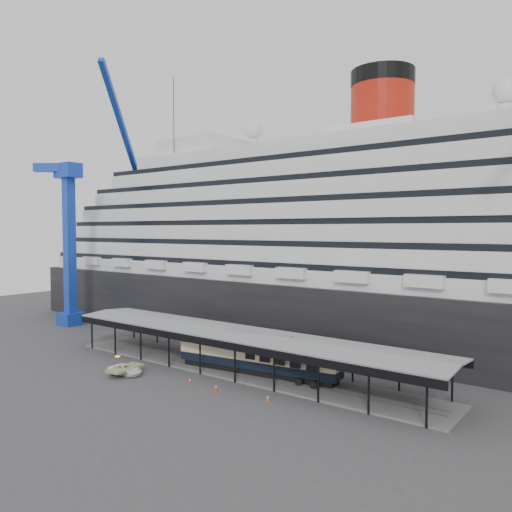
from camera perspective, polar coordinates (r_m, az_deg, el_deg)
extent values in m
plane|color=#3B3B3E|center=(63.46, -5.03, -13.92)|extent=(200.00, 200.00, 0.00)
cube|color=black|center=(88.15, 9.13, -5.82)|extent=(130.00, 30.00, 10.00)
cylinder|color=#B01D0E|center=(85.79, 14.22, 15.66)|extent=(10.00, 10.00, 9.00)
cylinder|color=black|center=(87.10, 14.27, 19.03)|extent=(10.10, 10.10, 2.50)
sphere|color=silver|center=(98.75, -0.27, 14.23)|extent=(3.60, 3.60, 3.60)
sphere|color=silver|center=(80.71, 26.59, 16.48)|extent=(3.60, 3.60, 3.60)
cube|color=slate|center=(67.07, -2.09, -12.87)|extent=(56.00, 8.00, 0.24)
cube|color=slate|center=(66.49, -2.49, -12.87)|extent=(54.00, 0.08, 0.10)
cube|color=slate|center=(67.56, -1.69, -12.61)|extent=(54.00, 0.08, 0.10)
cube|color=black|center=(62.68, -4.73, -9.93)|extent=(56.00, 0.18, 0.90)
cube|color=black|center=(69.48, 0.28, -8.63)|extent=(56.00, 0.18, 0.90)
cube|color=slate|center=(65.86, -2.10, -8.64)|extent=(56.00, 9.00, 0.24)
cube|color=#193FBF|center=(104.18, -20.39, -6.73)|extent=(4.00, 4.00, 2.40)
cube|color=#193FBF|center=(102.79, -20.53, 1.10)|extent=(1.80, 1.80, 26.00)
cube|color=#193FBF|center=(103.36, -20.68, 9.11)|extent=(5.00, 3.20, 2.80)
cube|color=#193FBF|center=(101.39, -15.26, 14.70)|extent=(12.92, 17.86, 16.80)
cube|color=#193FBF|center=(104.82, -22.48, 9.31)|extent=(5.83, 4.75, 1.60)
cylinder|color=black|center=(96.85, -9.30, 6.00)|extent=(0.12, 0.12, 47.21)
imported|color=white|center=(67.33, -14.72, -12.44)|extent=(4.92, 2.72, 1.30)
cube|color=black|center=(65.07, 0.12, -12.94)|extent=(21.33, 5.10, 0.71)
cube|color=black|center=(64.83, 0.12, -12.17)|extent=(22.39, 5.62, 1.11)
cube|color=beige|center=(64.52, 0.12, -11.13)|extent=(22.39, 5.66, 1.31)
cube|color=black|center=(64.31, 0.12, -10.39)|extent=(22.39, 5.62, 0.40)
cube|color=red|center=(62.38, -7.59, -14.23)|extent=(0.45, 0.45, 0.03)
cone|color=red|center=(62.28, -7.59, -13.94)|extent=(0.38, 0.38, 0.66)
cylinder|color=white|center=(62.26, -7.59, -13.88)|extent=(0.21, 0.21, 0.13)
cube|color=red|center=(59.38, -4.58, -15.11)|extent=(0.46, 0.46, 0.03)
cone|color=red|center=(59.26, -4.58, -14.75)|extent=(0.39, 0.39, 0.77)
cylinder|color=white|center=(59.23, -4.58, -14.68)|extent=(0.25, 0.25, 0.15)
cube|color=#E6530C|center=(56.06, 1.36, -16.21)|extent=(0.46, 0.46, 0.03)
cone|color=#E6530C|center=(55.95, 1.36, -15.89)|extent=(0.39, 0.39, 0.66)
cylinder|color=white|center=(55.93, 1.36, -15.83)|extent=(0.21, 0.21, 0.13)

